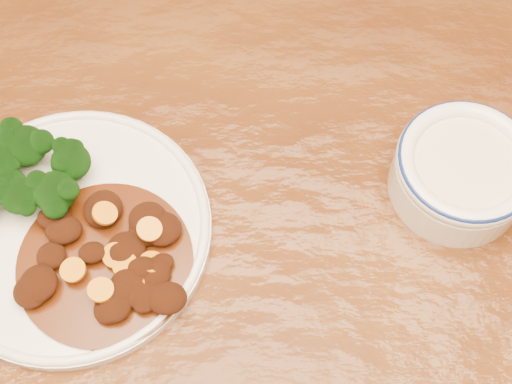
{
  "coord_description": "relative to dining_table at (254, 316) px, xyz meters",
  "views": [
    {
      "loc": [
        -0.02,
        -0.22,
        1.38
      ],
      "look_at": [
        0.01,
        0.09,
        0.77
      ],
      "focal_mm": 50.0,
      "sensor_mm": 36.0,
      "label": 1
    }
  ],
  "objects": [
    {
      "name": "dip_bowl",
      "position": [
        0.21,
        0.09,
        0.11
      ],
      "size": [
        0.13,
        0.13,
        0.06
      ],
      "rotation": [
        0.0,
        0.0,
        0.09
      ],
      "color": "white",
      "rests_on": "dining_table"
    },
    {
      "name": "dinner_plate",
      "position": [
        -0.17,
        0.07,
        0.09
      ],
      "size": [
        0.27,
        0.27,
        0.02
      ],
      "rotation": [
        0.0,
        0.0,
        -0.28
      ],
      "color": "white",
      "rests_on": "dining_table"
    },
    {
      "name": "dining_table",
      "position": [
        0.0,
        0.0,
        0.0
      ],
      "size": [
        1.56,
        1.01,
        0.75
      ],
      "rotation": [
        0.0,
        0.0,
        -0.07
      ],
      "color": "#603311",
      "rests_on": "ground"
    },
    {
      "name": "mince_stew",
      "position": [
        -0.13,
        0.03,
        0.1
      ],
      "size": [
        0.16,
        0.16,
        0.03
      ],
      "color": "#491C07",
      "rests_on": "dinner_plate"
    },
    {
      "name": "broccoli_florets",
      "position": [
        -0.21,
        0.12,
        0.12
      ],
      "size": [
        0.12,
        0.1,
        0.05
      ],
      "color": "#65944D",
      "rests_on": "dinner_plate"
    }
  ]
}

